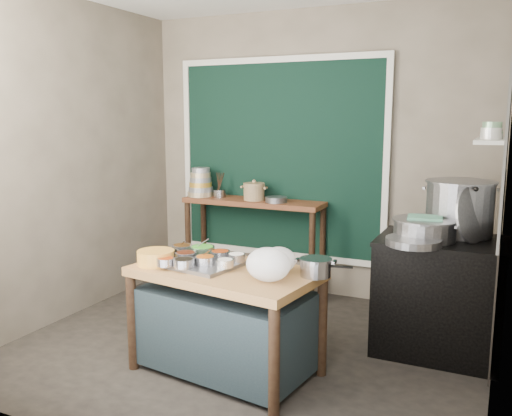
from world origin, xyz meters
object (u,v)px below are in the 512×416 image
at_px(back_counter, 254,245).
at_px(ceramic_crock, 254,193).
at_px(saucepan, 316,267).
at_px(steamer, 425,229).
at_px(yellow_basin, 156,257).
at_px(utensil_cup, 220,193).
at_px(stock_pot, 460,208).
at_px(condiment_tray, 197,263).
at_px(stove_block, 439,298).
at_px(prep_table, 226,321).

height_order(back_counter, ceramic_crock, ceramic_crock).
bearing_deg(saucepan, steamer, 42.40).
bearing_deg(yellow_basin, utensil_cup, 104.98).
distance_m(utensil_cup, stock_pot, 2.43).
relative_size(condiment_tray, ceramic_crock, 2.55).
bearing_deg(stock_pot, back_counter, 165.52).
distance_m(ceramic_crock, stock_pot, 2.03).
xyz_separation_m(stove_block, yellow_basin, (-1.80, -1.10, 0.38)).
xyz_separation_m(stove_block, stock_pot, (0.09, 0.22, 0.66)).
bearing_deg(prep_table, condiment_tray, -174.73).
relative_size(ceramic_crock, steamer, 0.47).
bearing_deg(saucepan, prep_table, 177.15).
xyz_separation_m(yellow_basin, saucepan, (1.11, 0.21, 0.01)).
height_order(stove_block, condiment_tray, stove_block).
bearing_deg(utensil_cup, ceramic_crock, -3.03).
xyz_separation_m(yellow_basin, stock_pot, (1.89, 1.31, 0.29)).
height_order(back_counter, yellow_basin, back_counter).
distance_m(utensil_cup, ceramic_crock, 0.40).
xyz_separation_m(prep_table, utensil_cup, (-0.98, 1.71, 0.61)).
bearing_deg(steamer, condiment_tray, -147.24).
bearing_deg(stove_block, stock_pot, 67.28).
xyz_separation_m(prep_table, ceramic_crock, (-0.58, 1.69, 0.65)).
xyz_separation_m(back_counter, steamer, (1.78, -0.80, 0.48)).
bearing_deg(saucepan, back_counter, 114.23).
distance_m(saucepan, ceramic_crock, 1.99).
relative_size(prep_table, back_counter, 0.86).
bearing_deg(back_counter, stock_pot, -14.48).
relative_size(back_counter, yellow_basin, 5.54).
distance_m(prep_table, condiment_tray, 0.45).
distance_m(prep_table, utensil_cup, 2.07).
xyz_separation_m(saucepan, utensil_cup, (-1.60, 1.61, 0.18)).
distance_m(back_counter, steamer, 2.01).
height_order(condiment_tray, stock_pot, stock_pot).
xyz_separation_m(utensil_cup, ceramic_crock, (0.40, -0.02, 0.04)).
xyz_separation_m(back_counter, yellow_basin, (0.10, -1.83, 0.33)).
distance_m(back_counter, condiment_tray, 1.77).
distance_m(condiment_tray, stock_pot, 2.04).
bearing_deg(yellow_basin, saucepan, 10.80).
xyz_separation_m(prep_table, saucepan, (0.61, 0.11, 0.43)).
height_order(saucepan, steamer, steamer).
distance_m(back_counter, stock_pot, 2.15).
height_order(back_counter, utensil_cup, utensil_cup).
height_order(yellow_basin, stock_pot, stock_pot).
bearing_deg(stove_block, saucepan, -127.85).
xyz_separation_m(saucepan, ceramic_crock, (-1.19, 1.58, 0.22)).
height_order(stove_block, yellow_basin, same).
xyz_separation_m(condiment_tray, ceramic_crock, (-0.35, 1.68, 0.26)).
height_order(utensil_cup, stock_pot, stock_pot).
xyz_separation_m(stock_pot, steamer, (-0.21, -0.29, -0.13)).
bearing_deg(stove_block, utensil_cup, 162.48).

